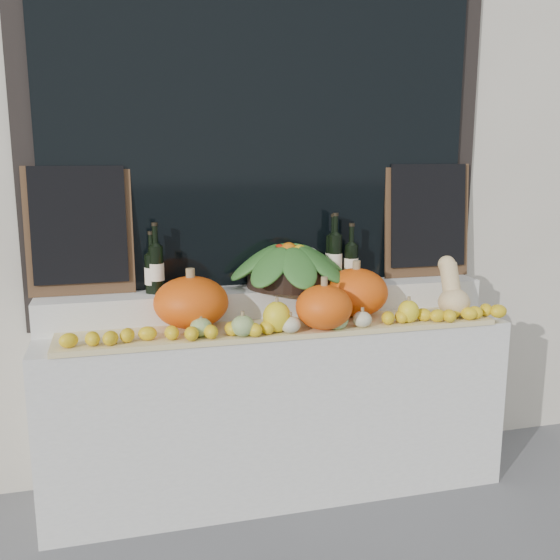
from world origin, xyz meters
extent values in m
cube|color=beige|center=(0.00, 2.25, 2.25)|extent=(7.00, 0.90, 4.50)
cube|color=black|center=(0.00, 1.80, 1.90)|extent=(2.40, 0.04, 2.10)
cube|color=black|center=(0.00, 1.77, 1.90)|extent=(2.20, 0.02, 2.00)
cube|color=silver|center=(0.00, 1.52, 0.44)|extent=(2.30, 0.55, 0.88)
cube|color=silver|center=(0.00, 1.68, 0.96)|extent=(2.30, 0.25, 0.16)
cube|color=tan|center=(0.00, 1.40, 0.89)|extent=(2.10, 0.32, 0.02)
ellipsoid|color=#E7540C|center=(-0.42, 1.49, 1.03)|extent=(0.35, 0.35, 0.24)
ellipsoid|color=#E7540C|center=(0.41, 1.50, 1.03)|extent=(0.40, 0.40, 0.24)
ellipsoid|color=#E7540C|center=(0.17, 1.31, 1.01)|extent=(0.29, 0.29, 0.21)
ellipsoid|color=#DDBA82|center=(0.89, 1.36, 0.98)|extent=(0.16, 0.16, 0.14)
cylinder|color=#DDBA82|center=(0.89, 1.41, 1.09)|extent=(0.09, 0.14, 0.18)
sphere|color=#DDBA82|center=(0.89, 1.45, 1.16)|extent=(0.09, 0.09, 0.09)
ellipsoid|color=#2D661E|center=(0.23, 1.28, 0.95)|extent=(0.11, 0.11, 0.09)
cylinder|color=olive|center=(0.23, 1.28, 1.01)|extent=(0.02, 0.02, 0.02)
ellipsoid|color=#2D661E|center=(-0.22, 1.28, 0.95)|extent=(0.11, 0.11, 0.10)
cylinder|color=olive|center=(-0.22, 1.28, 1.01)|extent=(0.02, 0.02, 0.02)
ellipsoid|color=beige|center=(0.00, 1.28, 0.94)|extent=(0.10, 0.10, 0.08)
cylinder|color=olive|center=(0.00, 1.28, 0.99)|extent=(0.02, 0.02, 0.02)
ellipsoid|color=yellow|center=(-0.05, 1.31, 0.98)|extent=(0.13, 0.13, 0.14)
cylinder|color=olive|center=(-0.05, 1.31, 1.06)|extent=(0.02, 0.02, 0.02)
ellipsoid|color=beige|center=(0.36, 1.28, 0.94)|extent=(0.09, 0.09, 0.08)
cylinder|color=olive|center=(0.36, 1.28, 0.99)|extent=(0.02, 0.02, 0.02)
ellipsoid|color=yellow|center=(0.61, 1.31, 0.96)|extent=(0.10, 0.10, 0.11)
cylinder|color=olive|center=(0.61, 1.31, 1.03)|extent=(0.02, 0.02, 0.02)
ellipsoid|color=#2D661E|center=(-0.40, 1.33, 0.95)|extent=(0.10, 0.10, 0.09)
cylinder|color=olive|center=(-0.40, 1.33, 1.00)|extent=(0.02, 0.02, 0.02)
cylinder|color=black|center=(0.10, 1.66, 1.10)|extent=(0.43, 0.43, 0.11)
cylinder|color=black|center=(-0.57, 1.67, 1.16)|extent=(0.07, 0.07, 0.24)
cylinder|color=black|center=(-0.57, 1.67, 1.33)|extent=(0.03, 0.03, 0.10)
cylinder|color=#F1E3C9|center=(-0.57, 1.67, 1.15)|extent=(0.08, 0.08, 0.08)
cylinder|color=black|center=(-0.57, 1.67, 1.38)|extent=(0.03, 0.03, 0.02)
cylinder|color=black|center=(-0.59, 1.69, 1.14)|extent=(0.07, 0.07, 0.19)
cylinder|color=black|center=(-0.59, 1.69, 1.28)|extent=(0.03, 0.03, 0.10)
cylinder|color=#F1E3C9|center=(-0.59, 1.69, 1.13)|extent=(0.08, 0.08, 0.08)
cylinder|color=black|center=(-0.59, 1.69, 1.34)|extent=(0.03, 0.03, 0.02)
cylinder|color=black|center=(0.36, 1.70, 1.17)|extent=(0.08, 0.08, 0.25)
cylinder|color=black|center=(0.36, 1.70, 1.34)|extent=(0.03, 0.03, 0.10)
cylinder|color=#F1E3C9|center=(0.36, 1.70, 1.16)|extent=(0.08, 0.08, 0.08)
cylinder|color=black|center=(0.36, 1.70, 1.40)|extent=(0.03, 0.03, 0.02)
cylinder|color=black|center=(0.36, 1.67, 1.17)|extent=(0.07, 0.07, 0.26)
cylinder|color=black|center=(0.36, 1.67, 1.35)|extent=(0.03, 0.03, 0.10)
cylinder|color=#F1E3C9|center=(0.36, 1.67, 1.16)|extent=(0.08, 0.08, 0.08)
cylinder|color=black|center=(0.36, 1.67, 1.41)|extent=(0.03, 0.03, 0.02)
cylinder|color=black|center=(0.44, 1.66, 1.14)|extent=(0.07, 0.07, 0.20)
cylinder|color=black|center=(0.44, 1.66, 1.29)|extent=(0.03, 0.03, 0.10)
cylinder|color=#F1E3C9|center=(0.44, 1.66, 1.13)|extent=(0.08, 0.08, 0.08)
cylinder|color=black|center=(0.44, 1.66, 1.35)|extent=(0.03, 0.03, 0.02)
cube|color=#4C331E|center=(-0.92, 1.75, 1.35)|extent=(0.50, 0.06, 0.62)
cube|color=black|center=(-0.92, 1.73, 1.38)|extent=(0.44, 0.06, 0.56)
cube|color=#4C331E|center=(0.92, 1.75, 1.35)|extent=(0.50, 0.06, 0.62)
cube|color=black|center=(0.92, 1.73, 1.38)|extent=(0.44, 0.06, 0.56)
camera|label=1|loc=(-0.74, -1.38, 1.72)|focal=40.00mm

